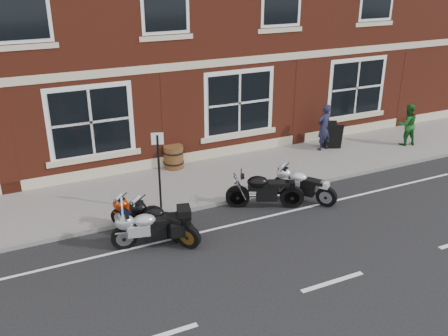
{
  "coord_description": "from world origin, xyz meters",
  "views": [
    {
      "loc": [
        -6.02,
        -10.17,
        6.53
      ],
      "look_at": [
        -0.45,
        1.6,
        1.03
      ],
      "focal_mm": 40.0,
      "sensor_mm": 36.0,
      "label": 1
    }
  ],
  "objects": [
    {
      "name": "ground",
      "position": [
        0.0,
        0.0,
        0.0
      ],
      "size": [
        80.0,
        80.0,
        0.0
      ],
      "primitive_type": "plane",
      "color": "black",
      "rests_on": "ground"
    },
    {
      "name": "sidewalk",
      "position": [
        0.0,
        3.0,
        0.06
      ],
      "size": [
        30.0,
        3.0,
        0.12
      ],
      "primitive_type": "cube",
      "color": "slate",
      "rests_on": "ground"
    },
    {
      "name": "kerb",
      "position": [
        0.0,
        1.42,
        0.06
      ],
      "size": [
        30.0,
        0.16,
        0.12
      ],
      "primitive_type": "cube",
      "color": "slate",
      "rests_on": "ground"
    },
    {
      "name": "moto_touring_silver",
      "position": [
        -3.12,
        0.15,
        0.54
      ],
      "size": [
        2.0,
        0.65,
        1.34
      ],
      "rotation": [
        0.0,
        0.0,
        1.34
      ],
      "color": "black",
      "rests_on": "ground"
    },
    {
      "name": "moto_sport_red",
      "position": [
        -3.11,
        0.87,
        0.49
      ],
      "size": [
        1.35,
        1.5,
        0.85
      ],
      "rotation": [
        0.0,
        0.0,
        0.73
      ],
      "color": "black",
      "rests_on": "ground"
    },
    {
      "name": "moto_sport_black",
      "position": [
        -2.78,
        0.27,
        0.54
      ],
      "size": [
        1.39,
        1.74,
        0.94
      ],
      "rotation": [
        0.0,
        0.0,
        0.66
      ],
      "color": "black",
      "rests_on": "ground"
    },
    {
      "name": "moto_sport_silver",
      "position": [
        1.64,
        0.66,
        0.51
      ],
      "size": [
        1.2,
        1.72,
        0.89
      ],
      "rotation": [
        0.0,
        0.0,
        0.59
      ],
      "color": "black",
      "rests_on": "ground"
    },
    {
      "name": "moto_naked_black",
      "position": [
        0.37,
        0.77,
        0.57
      ],
      "size": [
        2.03,
        1.1,
        0.99
      ],
      "rotation": [
        0.0,
        0.0,
        1.11
      ],
      "color": "black",
      "rests_on": "ground"
    },
    {
      "name": "pedestrian_left",
      "position": [
        4.45,
        3.6,
        0.96
      ],
      "size": [
        0.69,
        0.52,
        1.68
      ],
      "primitive_type": "imported",
      "rotation": [
        0.0,
        0.0,
        3.35
      ],
      "color": "#1C1D33",
      "rests_on": "sidewalk"
    },
    {
      "name": "pedestrian_right",
      "position": [
        7.51,
        2.72,
        0.89
      ],
      "size": [
        0.86,
        0.74,
        1.54
      ],
      "primitive_type": "imported",
      "rotation": [
        0.0,
        0.0,
        2.91
      ],
      "color": "#17521B",
      "rests_on": "sidewalk"
    },
    {
      "name": "a_board_sign",
      "position": [
        4.79,
        3.59,
        0.61
      ],
      "size": [
        0.7,
        0.6,
        0.98
      ],
      "primitive_type": null,
      "rotation": [
        0.0,
        0.0,
        -0.42
      ],
      "color": "black",
      "rests_on": "sidewalk"
    },
    {
      "name": "barrel_planter",
      "position": [
        -1.01,
        4.3,
        0.5
      ],
      "size": [
        0.68,
        0.68,
        0.76
      ],
      "color": "#4F3815",
      "rests_on": "sidewalk"
    },
    {
      "name": "parking_sign",
      "position": [
        -2.38,
        1.55,
        1.43
      ],
      "size": [
        0.31,
        0.12,
        2.26
      ],
      "rotation": [
        0.0,
        0.0,
        -0.34
      ],
      "color": "black",
      "rests_on": "sidewalk"
    }
  ]
}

